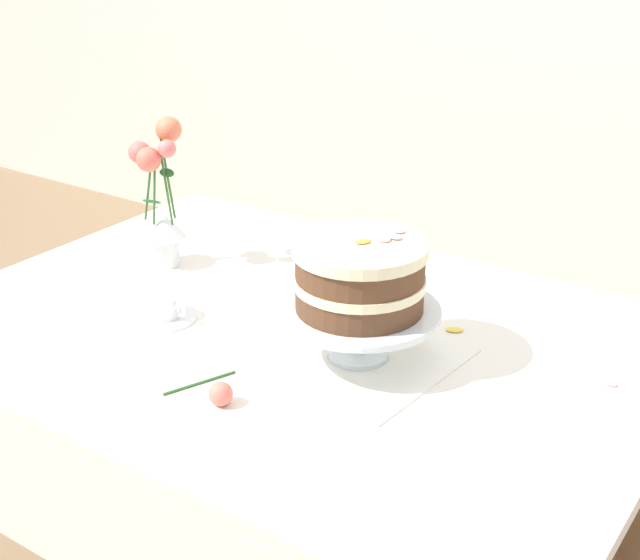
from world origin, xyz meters
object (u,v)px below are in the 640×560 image
object	(u,v)px
cake_stand	(359,316)
dining_table	(287,374)
teacup	(163,309)
layer_cake	(360,275)
fallen_rose	(220,393)
flower_vase	(161,202)

from	to	relation	value
cake_stand	dining_table	bearing A→B (deg)	177.80
dining_table	teacup	size ratio (longest dim) A/B	10.64
dining_table	layer_cake	xyz separation A→B (m)	(0.17, -0.01, 0.25)
layer_cake	teacup	distance (m)	0.43
layer_cake	fallen_rose	xyz separation A→B (m)	(-0.11, -0.26, -0.14)
layer_cake	teacup	size ratio (longest dim) A/B	1.79
layer_cake	flower_vase	xyz separation A→B (m)	(-0.59, 0.12, -0.02)
flower_vase	layer_cake	bearing A→B (deg)	-11.52
dining_table	fallen_rose	bearing A→B (deg)	-77.37
fallen_rose	flower_vase	bearing A→B (deg)	141.75
cake_stand	fallen_rose	xyz separation A→B (m)	(-0.11, -0.26, -0.06)
flower_vase	teacup	distance (m)	0.30
cake_stand	fallen_rose	bearing A→B (deg)	-112.29
dining_table	fallen_rose	distance (m)	0.29
dining_table	cake_stand	bearing A→B (deg)	-2.20
dining_table	fallen_rose	xyz separation A→B (m)	(0.06, -0.27, 0.11)
layer_cake	fallen_rose	distance (m)	0.31
teacup	dining_table	bearing A→B (deg)	20.78
flower_vase	teacup	bearing A→B (deg)	-47.17
layer_cake	flower_vase	size ratio (longest dim) A/B	0.71
dining_table	cake_stand	world-z (taller)	cake_stand
teacup	fallen_rose	size ratio (longest dim) A/B	1.03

